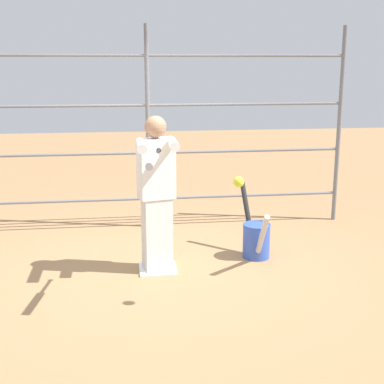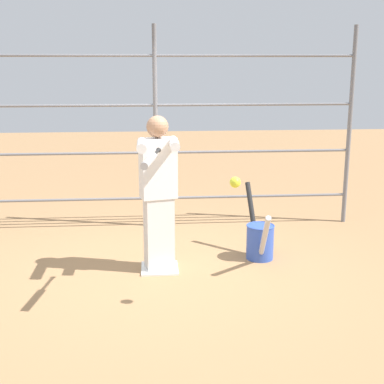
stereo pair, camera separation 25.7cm
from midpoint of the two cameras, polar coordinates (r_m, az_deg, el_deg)
name	(u,v)px [view 1 (the left image)]	position (r m, az deg, el deg)	size (l,w,h in m)	color
ground_plane	(158,270)	(5.92, -4.93, -8.27)	(24.00, 24.00, 0.00)	#9E754C
home_plate	(158,269)	(5.92, -4.93, -8.18)	(0.40, 0.40, 0.02)	white
fence_backstop	(148,129)	(7.15, -5.75, 6.66)	(5.35, 0.06, 2.69)	slate
batter	(157,189)	(5.63, -5.11, 0.26)	(0.42, 0.64, 1.68)	silver
baseball_bat_swinging	(153,160)	(4.64, -5.74, 3.44)	(0.19, 0.81, 0.07)	black
softball_in_flight	(238,182)	(4.62, 3.40, 1.08)	(0.10, 0.10, 0.10)	yellow
bat_bucket	(256,239)	(6.21, 5.67, -4.98)	(0.32, 1.15, 0.80)	#3351B2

